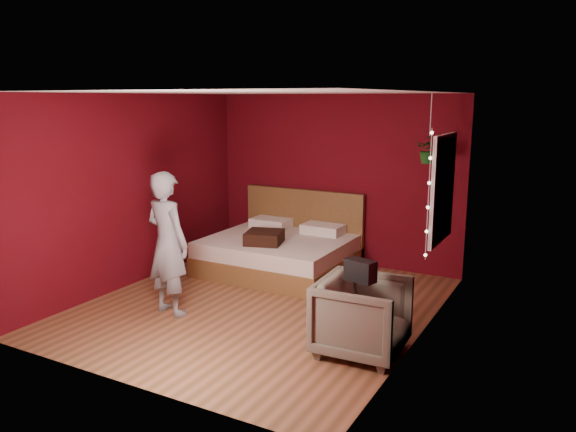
{
  "coord_description": "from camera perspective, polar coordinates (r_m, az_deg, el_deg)",
  "views": [
    {
      "loc": [
        3.48,
        -5.64,
        2.54
      ],
      "look_at": [
        0.18,
        0.4,
        1.09
      ],
      "focal_mm": 35.0,
      "sensor_mm": 36.0,
      "label": 1
    }
  ],
  "objects": [
    {
      "name": "window",
      "position": [
        6.79,
        15.42,
        2.69
      ],
      "size": [
        0.05,
        0.97,
        1.27
      ],
      "color": "white",
      "rests_on": "room_walls"
    },
    {
      "name": "throw_pillow",
      "position": [
        7.98,
        -2.42,
        -2.18
      ],
      "size": [
        0.61,
        0.61,
        0.18
      ],
      "primitive_type": "cube",
      "rotation": [
        0.0,
        0.0,
        0.29
      ],
      "color": "#321710",
      "rests_on": "bed"
    },
    {
      "name": "floor",
      "position": [
        7.09,
        -2.88,
        -9.07
      ],
      "size": [
        4.5,
        4.5,
        0.0
      ],
      "primitive_type": "plane",
      "color": "brown",
      "rests_on": "ground"
    },
    {
      "name": "armchair",
      "position": [
        5.75,
        7.57,
        -10.09
      ],
      "size": [
        0.9,
        0.88,
        0.78
      ],
      "primitive_type": "imported",
      "rotation": [
        0.0,
        0.0,
        1.62
      ],
      "color": "#666151",
      "rests_on": "ground"
    },
    {
      "name": "bed",
      "position": [
        8.41,
        -0.7,
        -3.58
      ],
      "size": [
        2.04,
        1.73,
        1.12
      ],
      "color": "brown",
      "rests_on": "ground"
    },
    {
      "name": "handbag",
      "position": [
        5.53,
        7.36,
        -5.51
      ],
      "size": [
        0.33,
        0.22,
        0.21
      ],
      "primitive_type": "cube",
      "rotation": [
        0.0,
        0.0,
        -0.27
      ],
      "color": "black",
      "rests_on": "armchair"
    },
    {
      "name": "person",
      "position": [
        6.75,
        -12.14,
        -2.76
      ],
      "size": [
        0.69,
        0.52,
        1.72
      ],
      "primitive_type": "imported",
      "rotation": [
        0.0,
        0.0,
        2.96
      ],
      "color": "slate",
      "rests_on": "ground"
    },
    {
      "name": "hanging_plant",
      "position": [
        7.46,
        14.14,
        6.56
      ],
      "size": [
        0.38,
        0.34,
        0.89
      ],
      "color": "silver",
      "rests_on": "room_walls"
    },
    {
      "name": "fairy_lights",
      "position": [
        6.29,
        14.09,
        2.05
      ],
      "size": [
        0.04,
        0.04,
        1.45
      ],
      "color": "silver",
      "rests_on": "room_walls"
    },
    {
      "name": "room_walls",
      "position": [
        6.68,
        -3.03,
        4.5
      ],
      "size": [
        4.04,
        4.54,
        2.62
      ],
      "color": "#550913",
      "rests_on": "ground"
    }
  ]
}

